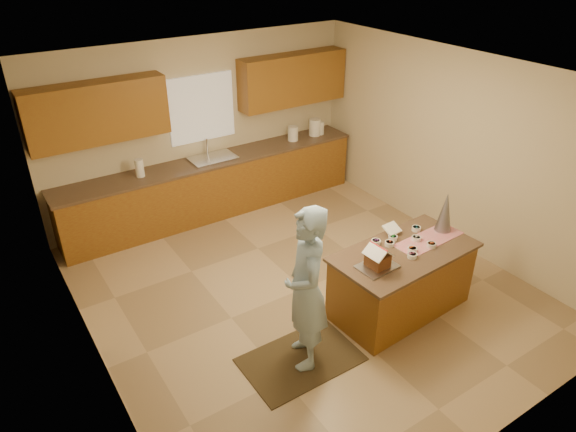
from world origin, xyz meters
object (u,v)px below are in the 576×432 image
object	(u,v)px
island_base	(401,282)
boy	(306,289)
tinsel_tree	(445,212)
gingerbread_house	(378,258)

from	to	relation	value
island_base	boy	distance (m)	1.51
tinsel_tree	boy	size ratio (longest dim) A/B	0.28
island_base	tinsel_tree	size ratio (longest dim) A/B	3.27
island_base	boy	world-z (taller)	boy
boy	tinsel_tree	bearing A→B (deg)	117.04
gingerbread_house	tinsel_tree	bearing A→B (deg)	7.69
island_base	gingerbread_house	bearing A→B (deg)	-174.81
island_base	tinsel_tree	bearing A→B (deg)	3.67
tinsel_tree	island_base	bearing A→B (deg)	-172.94
boy	gingerbread_house	xyz separation A→B (m)	(0.92, -0.01, 0.03)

